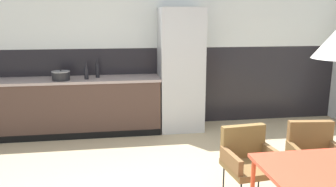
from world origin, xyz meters
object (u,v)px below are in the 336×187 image
(bottle_vinegar_dark, at_px, (86,73))
(bottle_wine_green, at_px, (97,70))
(armchair_head_of_table, at_px, (314,152))
(refrigerator_column, at_px, (180,70))
(armchair_by_stool, at_px, (248,156))
(cooking_pot, at_px, (61,76))

(bottle_vinegar_dark, bearing_deg, bottle_wine_green, 40.25)
(armchair_head_of_table, relative_size, bottle_wine_green, 2.69)
(refrigerator_column, xyz_separation_m, bottle_vinegar_dark, (-1.49, -0.09, 0.01))
(armchair_head_of_table, height_order, armchair_by_stool, armchair_head_of_table)
(cooking_pot, relative_size, bottle_wine_green, 0.94)
(refrigerator_column, bearing_deg, cooking_pot, -176.58)
(armchair_by_stool, bearing_deg, cooking_pot, -53.81)
(armchair_head_of_table, relative_size, cooking_pot, 2.88)
(armchair_by_stool, distance_m, bottle_wine_green, 2.96)
(bottle_wine_green, distance_m, bottle_vinegar_dark, 0.21)
(armchair_by_stool, bearing_deg, armchair_head_of_table, 172.70)
(refrigerator_column, relative_size, cooking_pot, 7.28)
(armchair_head_of_table, bearing_deg, refrigerator_column, -63.06)
(refrigerator_column, bearing_deg, armchair_head_of_table, -69.70)
(refrigerator_column, xyz_separation_m, armchair_by_stool, (0.21, -2.42, -0.50))
(armchair_by_stool, distance_m, cooking_pot, 3.15)
(refrigerator_column, height_order, bottle_vinegar_dark, refrigerator_column)
(armchair_head_of_table, height_order, bottle_wine_green, bottle_wine_green)
(armchair_by_stool, xyz_separation_m, bottle_vinegar_dark, (-1.71, 2.33, 0.51))
(armchair_by_stool, distance_m, bottle_vinegar_dark, 2.94)
(cooking_pot, bearing_deg, bottle_wine_green, 16.67)
(bottle_vinegar_dark, bearing_deg, cooking_pot, -176.29)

